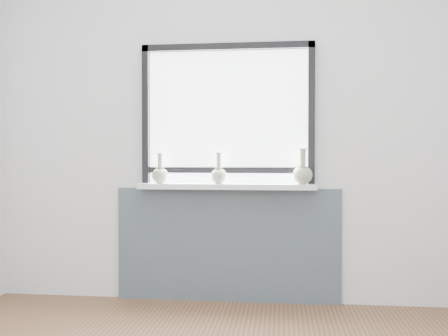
# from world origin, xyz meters

# --- Properties ---
(back_wall) EXTENTS (3.60, 0.02, 2.60)m
(back_wall) POSITION_xyz_m (0.00, 1.81, 1.30)
(back_wall) COLOR silver
(back_wall) RESTS_ON ground
(apron_panel) EXTENTS (1.70, 0.03, 0.86)m
(apron_panel) POSITION_xyz_m (0.00, 1.78, 0.43)
(apron_panel) COLOR #46515E
(apron_panel) RESTS_ON ground
(windowsill) EXTENTS (1.32, 0.18, 0.04)m
(windowsill) POSITION_xyz_m (0.00, 1.71, 0.88)
(windowsill) COLOR white
(windowsill) RESTS_ON apron_panel
(window) EXTENTS (1.30, 0.06, 1.05)m
(window) POSITION_xyz_m (0.00, 1.77, 1.44)
(window) COLOR black
(window) RESTS_ON windowsill
(vase_a) EXTENTS (0.13, 0.13, 0.23)m
(vase_a) POSITION_xyz_m (-0.50, 1.71, 0.97)
(vase_a) COLOR #A2AB8B
(vase_a) RESTS_ON windowsill
(vase_b) EXTENTS (0.12, 0.12, 0.23)m
(vase_b) POSITION_xyz_m (-0.06, 1.70, 0.97)
(vase_b) COLOR #A2AB8B
(vase_b) RESTS_ON windowsill
(vase_c) EXTENTS (0.15, 0.15, 0.26)m
(vase_c) POSITION_xyz_m (0.56, 1.69, 0.98)
(vase_c) COLOR #A2AB8B
(vase_c) RESTS_ON windowsill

